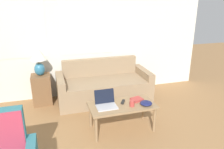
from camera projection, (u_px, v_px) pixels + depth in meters
wall_back at (57, 36)px, 4.38m from camera, size 6.42×0.06×2.60m
couch at (104, 87)px, 4.56m from camera, size 1.88×0.82×0.81m
side_table at (42, 89)px, 4.35m from camera, size 0.36×0.36×0.60m
table_lamp at (38, 58)px, 4.14m from camera, size 0.31×0.31×0.56m
coffee_table at (122, 107)px, 3.43m from camera, size 1.04×0.52×0.44m
laptop at (106, 103)px, 3.36m from camera, size 0.31×0.28×0.24m
cup_navy at (132, 103)px, 3.35m from camera, size 0.08×0.08×0.10m
snack_bowl at (146, 103)px, 3.40m from camera, size 0.19×0.19×0.06m
book_red at (137, 99)px, 3.55m from camera, size 0.21×0.19×0.04m
tv_remote at (123, 102)px, 3.49m from camera, size 0.11×0.15×0.02m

